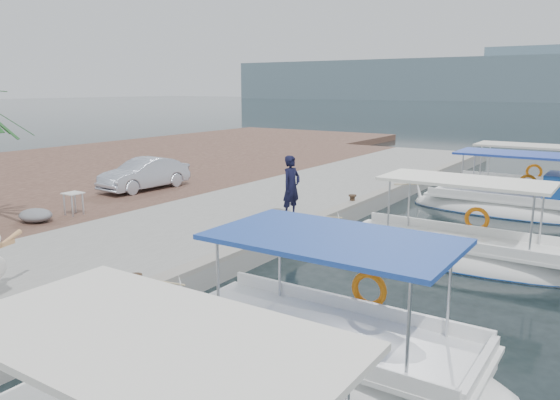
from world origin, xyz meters
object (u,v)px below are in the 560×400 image
Objects in this scene: fishing_caique_c at (454,257)px; fishing_caique_e at (521,195)px; fishing_caique_d at (515,209)px; fisherman at (291,187)px; parked_car at (144,174)px; fishing_caique_b at (322,356)px.

fishing_caique_c is 10.12m from fishing_caique_e.
fishing_caique_d is at bearing -83.34° from fishing_caique_e.
fishing_caique_d is 3.74× the size of fisherman.
fishing_caique_d is 3.33m from fishing_caique_e.
fisherman is 7.58m from parked_car.
fishing_caique_b is 13.56m from fishing_caique_d.
fishing_caique_c is (0.26, 6.73, 0.00)m from fishing_caique_b.
fishing_caique_e is at bearing 39.86° from parked_car.
fishing_caique_c is 1.04× the size of fishing_caique_e.
fisherman is at bearing -2.69° from parked_car.
fishing_caique_e is (0.14, 16.85, 0.00)m from fishing_caique_b.
fisherman is 0.52× the size of parked_car.
fishing_caique_b is 3.31× the size of fisherman.
parked_car is (-12.70, 0.94, 1.00)m from fishing_caique_c.
fisherman is at bearing -116.77° from fishing_caique_e.
fisherman reaches higher than fishing_caique_c.
fisherman reaches higher than fishing_caique_d.
fishing_caique_e is (-0.12, 10.12, 0.00)m from fishing_caique_c.
fishing_caique_c is 0.96× the size of fishing_caique_d.
fisherman is (-4.92, 6.83, 1.36)m from fishing_caique_b.
parked_car is (-12.97, -5.88, 0.94)m from fishing_caique_d.
fishing_caique_d is (0.26, 6.82, 0.06)m from fishing_caique_c.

